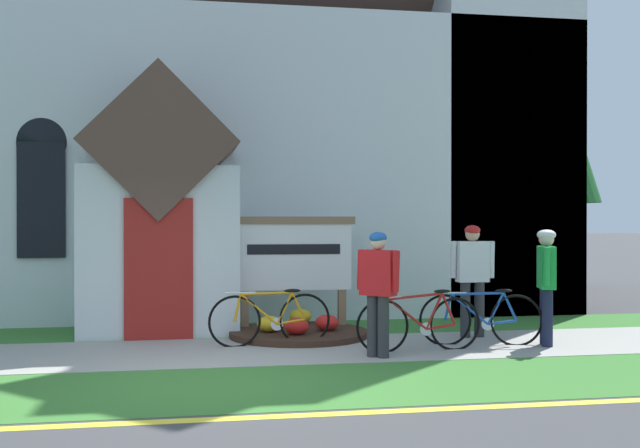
{
  "coord_description": "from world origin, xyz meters",
  "views": [
    {
      "loc": [
        -0.26,
        -8.41,
        1.81
      ],
      "look_at": [
        1.84,
        3.58,
        1.71
      ],
      "focal_mm": 42.61,
      "sensor_mm": 36.0,
      "label": 1
    }
  ],
  "objects_px": {
    "bicycle_orange": "(481,318)",
    "roadside_conifer": "(541,108)",
    "bicycle_blue": "(271,319)",
    "church_sign": "(294,257)",
    "cyclist_in_green_jersey": "(378,285)",
    "cyclist_in_orange_jersey": "(546,278)",
    "cyclist_in_blue_jersey": "(472,271)",
    "bicycle_silver": "(420,323)"
  },
  "relations": [
    {
      "from": "bicycle_silver",
      "to": "cyclist_in_orange_jersey",
      "type": "height_order",
      "value": "cyclist_in_orange_jersey"
    },
    {
      "from": "bicycle_orange",
      "to": "cyclist_in_blue_jersey",
      "type": "distance_m",
      "value": 0.93
    },
    {
      "from": "bicycle_orange",
      "to": "cyclist_in_green_jersey",
      "type": "bearing_deg",
      "value": -157.81
    },
    {
      "from": "bicycle_blue",
      "to": "bicycle_silver",
      "type": "relative_size",
      "value": 0.99
    },
    {
      "from": "bicycle_silver",
      "to": "bicycle_orange",
      "type": "bearing_deg",
      "value": 17.03
    },
    {
      "from": "church_sign",
      "to": "bicycle_silver",
      "type": "height_order",
      "value": "church_sign"
    },
    {
      "from": "bicycle_blue",
      "to": "cyclist_in_blue_jersey",
      "type": "xyz_separation_m",
      "value": [
        3.08,
        0.19,
        0.62
      ]
    },
    {
      "from": "church_sign",
      "to": "cyclist_in_orange_jersey",
      "type": "bearing_deg",
      "value": -30.6
    },
    {
      "from": "bicycle_blue",
      "to": "church_sign",
      "type": "bearing_deg",
      "value": 67.96
    },
    {
      "from": "church_sign",
      "to": "bicycle_blue",
      "type": "bearing_deg",
      "value": -112.04
    },
    {
      "from": "roadside_conifer",
      "to": "cyclist_in_blue_jersey",
      "type": "bearing_deg",
      "value": -122.43
    },
    {
      "from": "bicycle_blue",
      "to": "roadside_conifer",
      "type": "relative_size",
      "value": 0.24
    },
    {
      "from": "bicycle_silver",
      "to": "cyclist_in_blue_jersey",
      "type": "height_order",
      "value": "cyclist_in_blue_jersey"
    },
    {
      "from": "cyclist_in_green_jersey",
      "to": "roadside_conifer",
      "type": "height_order",
      "value": "roadside_conifer"
    },
    {
      "from": "roadside_conifer",
      "to": "cyclist_in_orange_jersey",
      "type": "bearing_deg",
      "value": -115.74
    },
    {
      "from": "roadside_conifer",
      "to": "bicycle_blue",
      "type": "bearing_deg",
      "value": -135.28
    },
    {
      "from": "bicycle_orange",
      "to": "cyclist_in_green_jersey",
      "type": "distance_m",
      "value": 1.9
    },
    {
      "from": "cyclist_in_blue_jersey",
      "to": "bicycle_blue",
      "type": "bearing_deg",
      "value": -176.39
    },
    {
      "from": "church_sign",
      "to": "cyclist_in_orange_jersey",
      "type": "distance_m",
      "value": 3.86
    },
    {
      "from": "cyclist_in_orange_jersey",
      "to": "cyclist_in_green_jersey",
      "type": "height_order",
      "value": "cyclist_in_orange_jersey"
    },
    {
      "from": "cyclist_in_green_jersey",
      "to": "roadside_conifer",
      "type": "relative_size",
      "value": 0.23
    },
    {
      "from": "bicycle_blue",
      "to": "cyclist_in_green_jersey",
      "type": "xyz_separation_m",
      "value": [
        1.27,
        -1.17,
        0.56
      ]
    },
    {
      "from": "bicycle_blue",
      "to": "cyclist_in_blue_jersey",
      "type": "distance_m",
      "value": 3.15
    },
    {
      "from": "cyclist_in_green_jersey",
      "to": "bicycle_silver",
      "type": "bearing_deg",
      "value": 29.15
    },
    {
      "from": "bicycle_orange",
      "to": "cyclist_in_blue_jersey",
      "type": "bearing_deg",
      "value": 79.04
    },
    {
      "from": "bicycle_orange",
      "to": "bicycle_blue",
      "type": "height_order",
      "value": "bicycle_orange"
    },
    {
      "from": "bicycle_orange",
      "to": "roadside_conifer",
      "type": "xyz_separation_m",
      "value": [
        5.02,
        8.38,
        4.29
      ]
    },
    {
      "from": "bicycle_silver",
      "to": "cyclist_in_orange_jersey",
      "type": "relative_size",
      "value": 1.08
    },
    {
      "from": "bicycle_orange",
      "to": "cyclist_in_blue_jersey",
      "type": "height_order",
      "value": "cyclist_in_blue_jersey"
    },
    {
      "from": "bicycle_silver",
      "to": "cyclist_in_blue_jersey",
      "type": "bearing_deg",
      "value": 40.99
    },
    {
      "from": "cyclist_in_blue_jersey",
      "to": "roadside_conifer",
      "type": "bearing_deg",
      "value": 57.57
    },
    {
      "from": "church_sign",
      "to": "roadside_conifer",
      "type": "xyz_separation_m",
      "value": [
        7.47,
        6.65,
        3.49
      ]
    },
    {
      "from": "bicycle_blue",
      "to": "roadside_conifer",
      "type": "distance_m",
      "value": 12.01
    },
    {
      "from": "bicycle_silver",
      "to": "cyclist_in_blue_jersey",
      "type": "distance_m",
      "value": 1.63
    },
    {
      "from": "church_sign",
      "to": "bicycle_silver",
      "type": "xyz_separation_m",
      "value": [
        1.44,
        -2.04,
        -0.81
      ]
    },
    {
      "from": "bicycle_blue",
      "to": "roadside_conifer",
      "type": "xyz_separation_m",
      "value": [
        7.97,
        7.9,
        4.29
      ]
    },
    {
      "from": "church_sign",
      "to": "cyclist_in_green_jersey",
      "type": "distance_m",
      "value": 2.54
    },
    {
      "from": "cyclist_in_orange_jersey",
      "to": "cyclist_in_green_jersey",
      "type": "distance_m",
      "value": 2.59
    },
    {
      "from": "cyclist_in_orange_jersey",
      "to": "roadside_conifer",
      "type": "xyz_separation_m",
      "value": [
        4.15,
        8.61,
        3.72
      ]
    },
    {
      "from": "cyclist_in_green_jersey",
      "to": "roadside_conifer",
      "type": "bearing_deg",
      "value": 53.51
    },
    {
      "from": "bicycle_blue",
      "to": "cyclist_in_orange_jersey",
      "type": "xyz_separation_m",
      "value": [
        3.82,
        -0.72,
        0.57
      ]
    },
    {
      "from": "cyclist_in_blue_jersey",
      "to": "cyclist_in_orange_jersey",
      "type": "bearing_deg",
      "value": -50.94
    }
  ]
}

